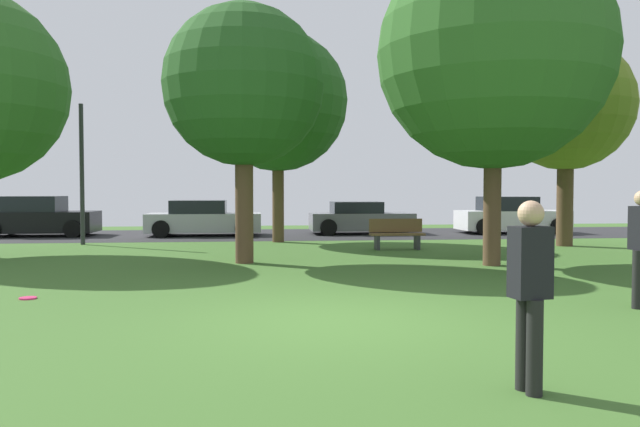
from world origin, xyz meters
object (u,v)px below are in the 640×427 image
object	(u,v)px
oak_tree_right	(566,106)
parked_car_silver	(203,219)
birch_tree_lone	(244,86)
street_lamp_post	(82,174)
frisbee_disc	(28,298)
park_bench	(397,234)
person_thrower	(530,287)
oak_tree_left	(494,53)
parked_car_black	(40,218)
parked_car_grey	(360,219)
parked_car_white	(511,217)
oak_tree_center	(278,102)

from	to	relation	value
oak_tree_right	parked_car_silver	distance (m)	13.43
birch_tree_lone	street_lamp_post	xyz separation A→B (m)	(-5.24, 5.54, -1.97)
oak_tree_right	frisbee_disc	distance (m)	16.12
oak_tree_right	park_bench	distance (m)	6.77
street_lamp_post	person_thrower	bearing A→B (deg)	-62.83
frisbee_disc	parked_car_silver	world-z (taller)	parked_car_silver
oak_tree_right	oak_tree_left	world-z (taller)	oak_tree_left
person_thrower	street_lamp_post	distance (m)	17.23
oak_tree_left	frisbee_disc	bearing A→B (deg)	-159.39
birch_tree_lone	park_bench	distance (m)	6.48
parked_car_black	park_bench	size ratio (longest dim) A/B	2.53
oak_tree_left	street_lamp_post	distance (m)	13.09
parked_car_grey	person_thrower	bearing A→B (deg)	-95.54
oak_tree_right	frisbee_disc	world-z (taller)	oak_tree_right
oak_tree_right	person_thrower	world-z (taller)	oak_tree_right
park_bench	street_lamp_post	distance (m)	10.17
street_lamp_post	birch_tree_lone	bearing A→B (deg)	-46.58
parked_car_white	oak_tree_right	bearing A→B (deg)	-96.92
oak_tree_center	frisbee_disc	bearing A→B (deg)	-113.19
oak_tree_right	parked_car_silver	xyz separation A→B (m)	(-11.63, 5.57, -3.75)
parked_car_white	street_lamp_post	size ratio (longest dim) A/B	0.96
oak_tree_center	parked_car_grey	size ratio (longest dim) A/B	1.74
street_lamp_post	parked_car_grey	bearing A→B (deg)	21.41
parked_car_silver	parked_car_grey	xyz separation A→B (m)	(6.16, 0.31, -0.03)
parked_car_silver	street_lamp_post	xyz separation A→B (m)	(-3.53, -3.49, 1.62)
oak_tree_center	parked_car_silver	xyz separation A→B (m)	(-2.75, 3.19, -4.07)
birch_tree_lone	oak_tree_left	world-z (taller)	oak_tree_left
oak_tree_right	park_bench	bearing A→B (deg)	-174.26
park_bench	oak_tree_center	bearing A→B (deg)	-41.00
person_thrower	parked_car_silver	world-z (taller)	person_thrower
oak_tree_left	parked_car_white	world-z (taller)	oak_tree_left
street_lamp_post	oak_tree_right	bearing A→B (deg)	-7.83
oak_tree_left	parked_car_silver	world-z (taller)	oak_tree_left
oak_tree_center	oak_tree_left	world-z (taller)	oak_tree_left
parked_car_black	parked_car_white	distance (m)	18.46
oak_tree_center	parked_car_black	size ratio (longest dim) A/B	1.74
oak_tree_right	street_lamp_post	size ratio (longest dim) A/B	1.43
oak_tree_left	parked_car_black	xyz separation A→B (m)	(-13.60, 10.51, -4.21)
oak_tree_right	birch_tree_lone	xyz separation A→B (m)	(-9.92, -3.46, -0.16)
parked_car_grey	frisbee_disc	bearing A→B (deg)	-119.52
parked_car_silver	park_bench	bearing A→B (deg)	-45.00
oak_tree_center	park_bench	world-z (taller)	oak_tree_center
birch_tree_lone	oak_tree_left	distance (m)	5.87
parked_car_black	oak_tree_left	bearing A→B (deg)	-37.70
frisbee_disc	parked_car_black	distance (m)	14.66
parked_car_black	birch_tree_lone	bearing A→B (deg)	-50.17
parked_car_white	park_bench	size ratio (longest dim) A/B	2.70
oak_tree_left	birch_tree_lone	bearing A→B (deg)	169.32
parked_car_black	parked_car_white	size ratio (longest dim) A/B	0.94
person_thrower	parked_car_grey	size ratio (longest dim) A/B	0.41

